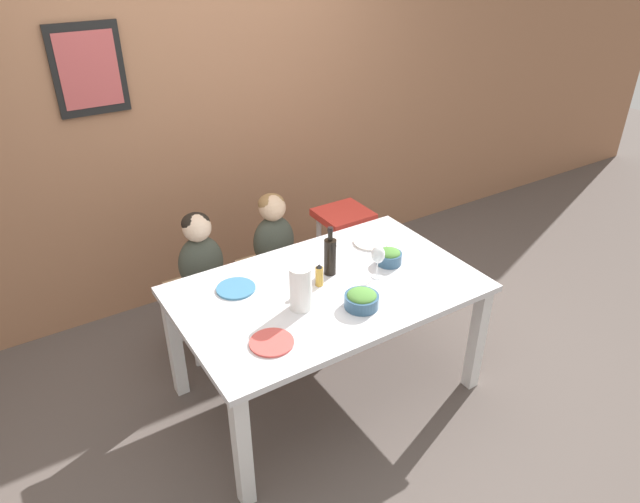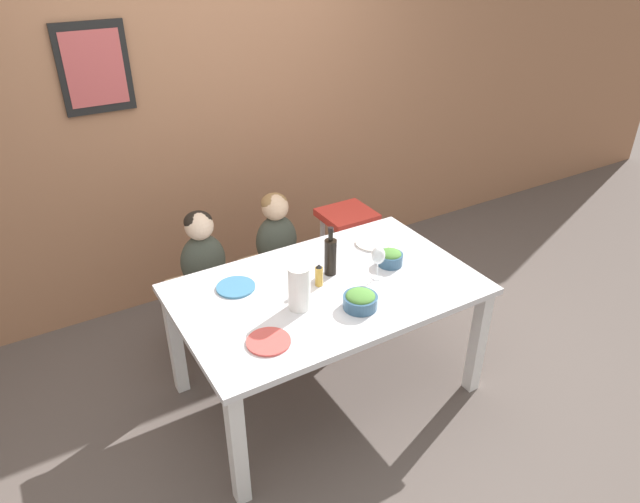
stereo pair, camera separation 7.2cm
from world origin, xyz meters
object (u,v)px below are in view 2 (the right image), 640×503
object	(u,v)px
wine_glass_near	(378,256)
salad_bowl_large	(360,300)
chair_far_center	(278,273)
person_child_left	(202,250)
chair_right_highchair	(347,232)
chair_far_left	(207,295)
wine_bottle	(330,255)
dinner_plate_back_right	(373,243)
person_child_center	(276,230)
dinner_plate_back_left	(236,287)
salad_bowl_small	(390,257)
dinner_plate_front_left	(269,342)
paper_towel_roll	(299,288)

from	to	relation	value
wine_glass_near	salad_bowl_large	size ratio (longest dim) A/B	1.09
chair_far_center	person_child_left	world-z (taller)	person_child_left
chair_right_highchair	chair_far_left	bearing A→B (deg)	-180.00
wine_bottle	dinner_plate_back_right	bearing A→B (deg)	20.96
chair_far_center	person_child_center	size ratio (longest dim) A/B	0.90
person_child_left	wine_glass_near	size ratio (longest dim) A/B	2.61
salad_bowl_large	dinner_plate_back_right	size ratio (longest dim) A/B	0.85
chair_right_highchair	person_child_center	world-z (taller)	person_child_center
person_child_center	salad_bowl_large	distance (m)	0.99
chair_far_center	salad_bowl_large	distance (m)	1.06
person_child_center	wine_glass_near	xyz separation A→B (m)	(0.21, -0.81, 0.16)
dinner_plate_back_left	dinner_plate_back_right	world-z (taller)	same
chair_far_center	wine_bottle	bearing A→B (deg)	-88.82
chair_right_highchair	wine_glass_near	xyz separation A→B (m)	(-0.33, -0.81, 0.32)
chair_right_highchair	person_child_center	xyz separation A→B (m)	(-0.54, 0.00, 0.16)
salad_bowl_small	chair_far_center	bearing A→B (deg)	115.92
wine_bottle	wine_glass_near	size ratio (longest dim) A/B	1.48
salad_bowl_small	wine_glass_near	bearing A→B (deg)	-151.67
chair_right_highchair	salad_bowl_small	size ratio (longest dim) A/B	4.83
dinner_plate_back_right	chair_right_highchair	bearing A→B (deg)	74.49
chair_far_center	salad_bowl_small	bearing A→B (deg)	-64.08
chair_far_center	person_child_center	world-z (taller)	person_child_center
dinner_plate_back_left	dinner_plate_back_right	size ratio (longest dim) A/B	1.00
wine_bottle	dinner_plate_front_left	size ratio (longest dim) A/B	1.37
chair_far_center	chair_right_highchair	size ratio (longest dim) A/B	0.65
chair_right_highchair	salad_bowl_small	xyz separation A→B (m)	(-0.19, -0.73, 0.22)
chair_far_left	chair_far_center	xyz separation A→B (m)	(0.50, 0.00, 0.00)
paper_towel_roll	dinner_plate_back_right	size ratio (longest dim) A/B	1.14
dinner_plate_back_right	dinner_plate_back_left	bearing A→B (deg)	-178.78
wine_bottle	dinner_plate_back_right	xyz separation A→B (m)	(0.39, 0.15, -0.11)
person_child_center	wine_bottle	world-z (taller)	wine_bottle
wine_bottle	wine_glass_near	xyz separation A→B (m)	(0.19, -0.17, 0.02)
chair_far_left	dinner_plate_front_left	size ratio (longest dim) A/B	2.17
person_child_center	dinner_plate_front_left	bearing A→B (deg)	-118.57
person_child_left	dinner_plate_back_left	size ratio (longest dim) A/B	2.41
chair_far_left	chair_far_center	distance (m)	0.50
person_child_left	person_child_center	world-z (taller)	same
chair_far_left	paper_towel_roll	distance (m)	0.97
chair_right_highchair	person_child_left	xyz separation A→B (m)	(-1.04, 0.00, 0.16)
chair_right_highchair	dinner_plate_front_left	world-z (taller)	dinner_plate_front_left
chair_far_left	dinner_plate_back_left	distance (m)	0.61
chair_far_center	salad_bowl_large	size ratio (longest dim) A/B	2.56
wine_bottle	dinner_plate_back_left	xyz separation A→B (m)	(-0.51, 0.13, -0.11)
dinner_plate_back_left	dinner_plate_back_right	distance (m)	0.90
person_child_center	salad_bowl_large	size ratio (longest dim) A/B	2.84
person_child_left	wine_bottle	xyz separation A→B (m)	(0.51, -0.64, 0.13)
paper_towel_roll	chair_right_highchair	bearing A→B (deg)	45.11
chair_far_left	person_child_center	world-z (taller)	person_child_center
dinner_plate_front_left	dinner_plate_back_right	xyz separation A→B (m)	(0.95, 0.51, 0.00)
dinner_plate_front_left	dinner_plate_back_right	size ratio (longest dim) A/B	1.00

